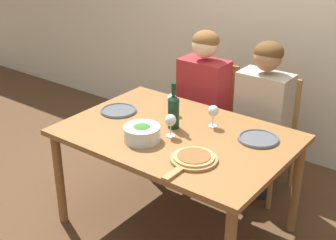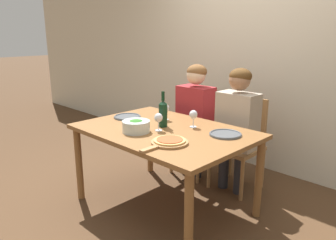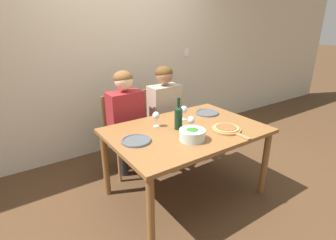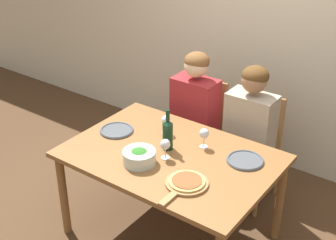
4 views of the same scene
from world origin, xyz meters
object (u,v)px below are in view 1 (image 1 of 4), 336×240
object	(u,v)px
chair_left	(209,114)
dinner_plate_left	(119,110)
wine_glass_centre	(170,121)
wine_glass_right	(213,112)
wine_bottle	(174,110)
person_woman	(202,91)
broccoli_bowl	(142,133)
chair_right	(266,131)
dinner_plate_right	(258,139)
person_man	(262,107)
wine_glass_left	(172,100)
pizza_on_board	(193,159)

from	to	relation	value
chair_left	dinner_plate_left	world-z (taller)	chair_left
wine_glass_centre	wine_glass_right	bearing A→B (deg)	63.77
wine_bottle	wine_glass_centre	size ratio (longest dim) A/B	2.06
person_woman	wine_bottle	xyz separation A→B (m)	(0.22, -0.68, 0.13)
broccoli_bowl	chair_right	bearing A→B (deg)	71.67
chair_left	dinner_plate_right	bearing A→B (deg)	-39.52
dinner_plate_left	wine_glass_centre	world-z (taller)	wine_glass_centre
person_man	wine_glass_centre	world-z (taller)	person_man
broccoli_bowl	wine_glass_right	bearing A→B (deg)	60.61
dinner_plate_right	wine_glass_left	size ratio (longest dim) A/B	1.71
chair_left	person_woman	distance (m)	0.27
wine_glass_right	wine_bottle	bearing A→B (deg)	-139.54
wine_glass_left	wine_glass_centre	xyz separation A→B (m)	(0.20, -0.29, 0.00)
wine_bottle	person_woman	bearing A→B (deg)	107.81
dinner_plate_left	wine_glass_centre	distance (m)	0.54
pizza_on_board	wine_glass_left	distance (m)	0.69
chair_right	wine_glass_centre	xyz separation A→B (m)	(-0.25, -0.91, 0.35)
chair_left	chair_right	xyz separation A→B (m)	(0.52, 0.00, 0.00)
chair_right	person_man	bearing A→B (deg)	-90.00
person_woman	broccoli_bowl	size ratio (longest dim) A/B	5.27
chair_right	wine_bottle	size ratio (longest dim) A/B	2.91
person_man	wine_bottle	bearing A→B (deg)	-114.05
pizza_on_board	wine_glass_centre	distance (m)	0.36
person_woman	wine_glass_right	distance (m)	0.67
wine_glass_centre	wine_bottle	bearing A→B (deg)	117.30
dinner_plate_left	chair_left	bearing A→B (deg)	73.25
chair_right	dinner_plate_left	bearing A→B (deg)	-133.24
chair_left	pizza_on_board	world-z (taller)	chair_left
person_woman	broccoli_bowl	distance (m)	0.97
wine_glass_right	broccoli_bowl	bearing A→B (deg)	-119.39
pizza_on_board	chair_right	bearing A→B (deg)	92.62
pizza_on_board	broccoli_bowl	bearing A→B (deg)	176.38
pizza_on_board	wine_glass_right	distance (m)	0.49
broccoli_bowl	wine_glass_right	size ratio (longest dim) A/B	1.51
dinner_plate_right	wine_glass_centre	bearing A→B (deg)	-148.47
pizza_on_board	wine_glass_centre	xyz separation A→B (m)	(-0.30, 0.18, 0.09)
dinner_plate_left	wine_glass_centre	bearing A→B (deg)	-9.66
chair_left	wine_glass_centre	size ratio (longest dim) A/B	5.98
dinner_plate_left	pizza_on_board	world-z (taller)	pizza_on_board
wine_bottle	broccoli_bowl	world-z (taller)	wine_bottle
wine_bottle	chair_left	bearing A→B (deg)	105.43
chair_right	person_man	xyz separation A→B (m)	(0.00, -0.11, 0.24)
broccoli_bowl	wine_bottle	bearing A→B (deg)	80.04
person_woman	pizza_on_board	size ratio (longest dim) A/B	2.89
person_woman	wine_glass_centre	bearing A→B (deg)	-70.76
person_woman	pizza_on_board	world-z (taller)	person_woman
wine_glass_centre	broccoli_bowl	bearing A→B (deg)	-124.77
pizza_on_board	person_woman	bearing A→B (deg)	120.50
chair_left	wine_glass_left	bearing A→B (deg)	-82.95
wine_bottle	broccoli_bowl	size ratio (longest dim) A/B	1.36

